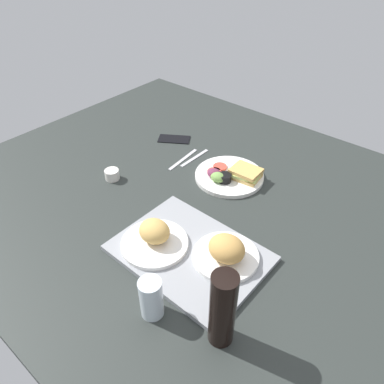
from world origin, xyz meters
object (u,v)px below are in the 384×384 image
at_px(plate_with_salad, 231,176).
at_px(soda_bottle, 223,310).
at_px(bread_plate_near, 226,252).
at_px(espresso_cup, 112,175).
at_px(serving_tray, 189,253).
at_px(fork, 195,158).
at_px(cell_phone, 174,139).
at_px(bread_plate_far, 155,237).
at_px(drinking_glass, 151,298).
at_px(knife, 183,159).

xyz_separation_m(plate_with_salad, soda_bottle, (-0.37, 0.56, 0.10)).
height_order(bread_plate_near, espresso_cup, bread_plate_near).
xyz_separation_m(serving_tray, fork, (0.34, -0.43, -0.01)).
bearing_deg(cell_phone, bread_plate_near, 111.07).
distance_m(fork, cell_phone, 0.18).
xyz_separation_m(bread_plate_far, plate_with_salad, (0.03, -0.45, -0.03)).
bearing_deg(bread_plate_far, espresso_cup, -21.44).
bearing_deg(espresso_cup, drinking_glass, 149.46).
bearing_deg(soda_bottle, espresso_cup, -19.95).
height_order(bread_plate_near, bread_plate_far, bread_plate_near).
bearing_deg(bread_plate_near, drinking_glass, 79.80).
bearing_deg(knife, serving_tray, 38.21).
xyz_separation_m(bread_plate_near, fork, (0.44, -0.39, -0.05)).
relative_size(serving_tray, drinking_glass, 3.65).
height_order(plate_with_salad, knife, plate_with_salad).
xyz_separation_m(serving_tray, cell_phone, (0.51, -0.49, -0.00)).
relative_size(serving_tray, espresso_cup, 8.04).
bearing_deg(cell_phone, soda_bottle, 106.07).
xyz_separation_m(espresso_cup, cell_phone, (0.02, -0.38, -0.02)).
distance_m(bread_plate_near, plate_with_salad, 0.43).
xyz_separation_m(bread_plate_near, bread_plate_far, (0.21, 0.09, -0.01)).
height_order(bread_plate_far, drinking_glass, drinking_glass).
xyz_separation_m(drinking_glass, knife, (0.43, -0.61, -0.06)).
relative_size(serving_tray, knife, 2.37).
xyz_separation_m(bread_plate_far, cell_phone, (0.41, -0.54, -0.04)).
xyz_separation_m(espresso_cup, knife, (-0.12, -0.28, -0.02)).
bearing_deg(soda_bottle, knife, -42.09).
bearing_deg(soda_bottle, plate_with_salad, -56.73).
bearing_deg(fork, espresso_cup, -24.65).
bearing_deg(serving_tray, espresso_cup, -12.32).
height_order(serving_tray, soda_bottle, soda_bottle).
relative_size(bread_plate_near, drinking_glass, 1.63).
distance_m(plate_with_salad, knife, 0.24).
distance_m(drinking_glass, soda_bottle, 0.20).
relative_size(serving_tray, soda_bottle, 1.95).
height_order(fork, cell_phone, cell_phone).
relative_size(plate_with_salad, espresso_cup, 4.84).
bearing_deg(bread_plate_far, cell_phone, -52.57).
relative_size(bread_plate_far, knife, 1.11).
relative_size(fork, knife, 0.89).
bearing_deg(bread_plate_far, bread_plate_near, -156.50).
bearing_deg(espresso_cup, cell_phone, -86.77).
bearing_deg(cell_phone, fork, 127.80).
bearing_deg(knife, espresso_cup, -28.50).
relative_size(espresso_cup, cell_phone, 0.39).
xyz_separation_m(bread_plate_near, drinking_glass, (0.05, 0.26, 0.01)).
bearing_deg(soda_bottle, bread_plate_far, -18.21).
relative_size(drinking_glass, soda_bottle, 0.53).
distance_m(espresso_cup, cell_phone, 0.38).
xyz_separation_m(bread_plate_near, soda_bottle, (-0.13, 0.20, 0.07)).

